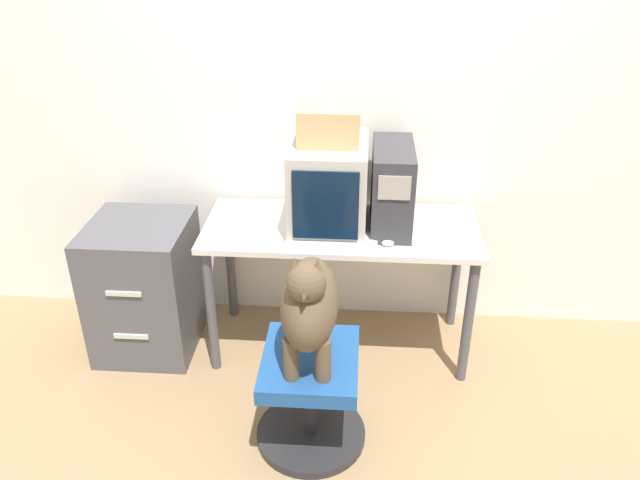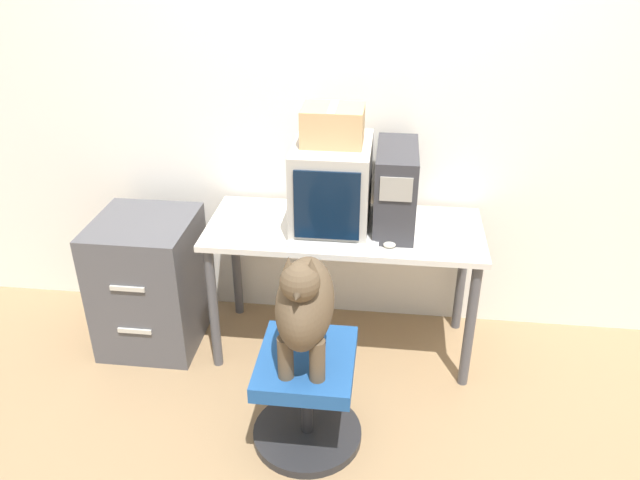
{
  "view_description": "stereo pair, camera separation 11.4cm",
  "coord_description": "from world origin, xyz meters",
  "views": [
    {
      "loc": [
        0.09,
        -2.47,
        2.13
      ],
      "look_at": [
        -0.08,
        -0.05,
        0.83
      ],
      "focal_mm": 35.0,
      "sensor_mm": 36.0,
      "label": 1
    },
    {
      "loc": [
        0.21,
        -2.46,
        2.13
      ],
      "look_at": [
        -0.08,
        -0.05,
        0.83
      ],
      "focal_mm": 35.0,
      "sensor_mm": 36.0,
      "label": 2
    }
  ],
  "objects": [
    {
      "name": "ground_plane",
      "position": [
        0.0,
        0.0,
        0.0
      ],
      "size": [
        12.0,
        12.0,
        0.0
      ],
      "primitive_type": "plane",
      "color": "#937551"
    },
    {
      "name": "cardboard_box",
      "position": [
        -0.07,
        0.31,
        1.24
      ],
      "size": [
        0.28,
        0.22,
        0.17
      ],
      "color": "tan",
      "rests_on": "crt_monitor"
    },
    {
      "name": "wall_back",
      "position": [
        0.0,
        0.65,
        1.3
      ],
      "size": [
        8.0,
        0.05,
        2.6
      ],
      "color": "white",
      "rests_on": "ground_plane"
    },
    {
      "name": "filing_cabinet",
      "position": [
        -1.03,
        0.23,
        0.36
      ],
      "size": [
        0.5,
        0.53,
        0.72
      ],
      "color": "#4C4C51",
      "rests_on": "ground_plane"
    },
    {
      "name": "computer_mouse",
      "position": [
        0.23,
        0.1,
        0.74
      ],
      "size": [
        0.06,
        0.05,
        0.03
      ],
      "color": "beige",
      "rests_on": "desk"
    },
    {
      "name": "dog",
      "position": [
        -0.1,
        -0.44,
        0.75
      ],
      "size": [
        0.23,
        0.45,
        0.55
      ],
      "color": "brown",
      "rests_on": "office_chair"
    },
    {
      "name": "desk",
      "position": [
        0.0,
        0.29,
        0.63
      ],
      "size": [
        1.37,
        0.58,
        0.73
      ],
      "color": "silver",
      "rests_on": "ground_plane"
    },
    {
      "name": "office_chair",
      "position": [
        -0.1,
        -0.4,
        0.25
      ],
      "size": [
        0.49,
        0.49,
        0.46
      ],
      "color": "#262628",
      "rests_on": "ground_plane"
    },
    {
      "name": "keyboard",
      "position": [
        -0.04,
        0.11,
        0.74
      ],
      "size": [
        0.43,
        0.17,
        0.03
      ],
      "color": "silver",
      "rests_on": "desk"
    },
    {
      "name": "pc_tower",
      "position": [
        0.24,
        0.33,
        0.93
      ],
      "size": [
        0.19,
        0.45,
        0.41
      ],
      "color": "#333338",
      "rests_on": "desk"
    },
    {
      "name": "crt_monitor",
      "position": [
        -0.07,
        0.31,
        0.94
      ],
      "size": [
        0.37,
        0.48,
        0.42
      ],
      "color": "#B7B2A8",
      "rests_on": "desk"
    }
  ]
}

